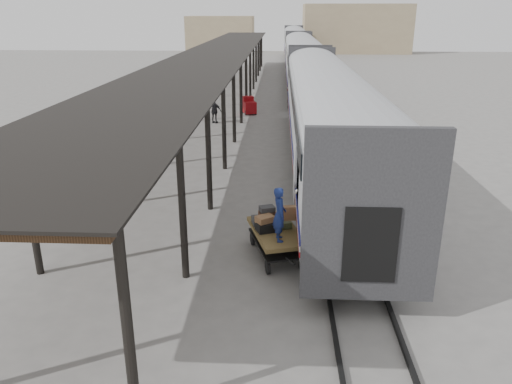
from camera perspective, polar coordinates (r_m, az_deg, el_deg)
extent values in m
plane|color=slate|center=(15.65, -1.79, -6.13)|extent=(160.00, 160.00, 0.00)
cube|color=silver|center=(22.51, 8.00, 8.82)|extent=(3.00, 24.00, 2.90)
cube|color=#28282B|center=(11.17, 13.07, -3.15)|extent=(3.04, 0.22, 3.50)
cube|color=black|center=(22.27, 4.15, 11.19)|extent=(0.04, 22.08, 0.65)
cube|color=black|center=(22.90, 7.80, 4.65)|extent=(2.55, 23.04, 0.50)
cube|color=silver|center=(48.24, 5.36, 14.82)|extent=(3.00, 24.00, 2.90)
cube|color=#28282B|center=(36.42, 6.12, 13.13)|extent=(3.04, 0.22, 3.50)
cube|color=black|center=(48.13, 3.52, 15.93)|extent=(0.04, 22.08, 0.65)
cube|color=black|center=(48.42, 5.30, 12.82)|extent=(2.55, 23.04, 0.50)
cube|color=silver|center=(74.16, 4.53, 16.63)|extent=(3.00, 24.00, 2.90)
cube|color=#28282B|center=(62.29, 4.83, 15.99)|extent=(3.04, 0.22, 3.50)
cube|color=black|center=(74.09, 3.32, 17.35)|extent=(0.04, 22.08, 0.65)
cube|color=black|center=(74.28, 4.50, 15.32)|extent=(2.55, 23.04, 0.50)
cube|color=black|center=(14.34, 5.76, 0.58)|extent=(0.50, 1.70, 2.00)
imported|color=white|center=(14.38, 5.74, 0.06)|extent=(0.72, 0.89, 1.72)
cube|color=#91643E|center=(14.45, 4.10, -2.40)|extent=(0.57, 0.25, 0.42)
cube|color=#422B19|center=(38.39, -4.22, 15.63)|extent=(4.60, 64.00, 0.18)
cube|color=black|center=(38.38, -4.22, 15.81)|extent=(4.90, 64.30, 0.06)
cylinder|color=black|center=(38.89, -7.22, 12.63)|extent=(0.20, 0.20, 4.00)
cylinder|color=black|center=(69.50, -2.80, 15.95)|extent=(0.20, 0.20, 4.00)
cylinder|color=black|center=(8.91, -14.56, -14.05)|extent=(0.20, 0.20, 4.00)
cylinder|color=black|center=(38.40, -1.03, 12.68)|extent=(0.20, 0.20, 4.00)
cylinder|color=black|center=(69.23, 0.71, 15.95)|extent=(0.20, 0.20, 4.00)
cube|color=black|center=(48.51, 4.40, 11.85)|extent=(0.10, 150.00, 0.12)
cube|color=black|center=(48.57, 6.13, 11.81)|extent=(0.10, 150.00, 0.12)
cube|color=tan|center=(92.94, 11.26, 17.86)|extent=(18.00, 10.00, 8.00)
cube|color=tan|center=(96.73, -4.04, 17.66)|extent=(12.00, 8.00, 6.00)
cube|color=olive|center=(14.65, 2.33, -4.59)|extent=(1.87, 2.65, 0.12)
cube|color=black|center=(14.80, 2.31, -5.82)|extent=(1.74, 2.53, 0.06)
cylinder|color=black|center=(13.98, 1.35, -8.60)|extent=(0.19, 0.41, 0.40)
cylinder|color=black|center=(14.24, 5.29, -8.13)|extent=(0.19, 0.41, 0.40)
cylinder|color=black|center=(15.63, -0.41, -5.36)|extent=(0.19, 0.41, 0.40)
cylinder|color=black|center=(15.86, 3.13, -4.99)|extent=(0.19, 0.41, 0.40)
cube|color=#323335|center=(15.03, 0.76, -3.23)|extent=(0.71, 0.57, 0.21)
cube|color=#91643E|center=(15.27, 2.71, -2.87)|extent=(0.58, 0.41, 0.21)
cube|color=black|center=(14.54, 1.35, -3.95)|extent=(0.77, 0.66, 0.26)
cube|color=#465130|center=(14.77, 2.95, -3.74)|extent=(0.62, 0.53, 0.19)
cube|color=#482B1D|center=(14.89, 1.29, -2.61)|extent=(0.56, 0.46, 0.18)
cube|color=#91643E|center=(14.49, 1.03, -3.14)|extent=(0.61, 0.57, 0.20)
cube|color=#323335|center=(14.83, 1.27, -1.93)|extent=(0.51, 0.44, 0.15)
cube|color=maroon|center=(35.86, -0.79, 9.71)|extent=(1.14, 1.50, 0.80)
cube|color=maroon|center=(36.11, -0.92, 10.64)|extent=(0.87, 0.72, 0.31)
cylinder|color=black|center=(35.37, -1.18, 9.03)|extent=(0.19, 0.34, 0.32)
cylinder|color=black|center=(35.53, -0.05, 9.08)|extent=(0.19, 0.34, 0.32)
cylinder|color=black|center=(36.31, -1.52, 9.31)|extent=(0.19, 0.34, 0.32)
cylinder|color=black|center=(36.46, -0.41, 9.36)|extent=(0.19, 0.34, 0.32)
imported|color=navy|center=(13.72, 2.71, -2.55)|extent=(0.46, 0.62, 1.55)
imported|color=black|center=(32.77, -4.74, 9.23)|extent=(1.02, 0.67, 1.60)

